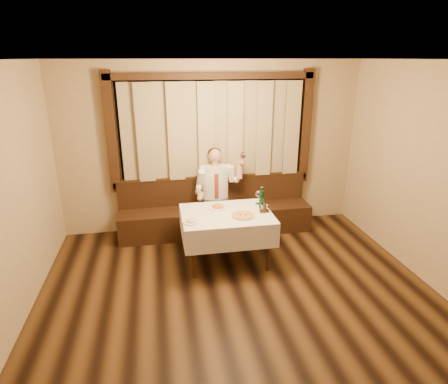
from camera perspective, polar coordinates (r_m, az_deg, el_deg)
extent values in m
cube|color=black|center=(4.27, 4.95, -21.73)|extent=(5.00, 6.00, 0.01)
cube|color=silver|center=(3.20, 6.51, 19.33)|extent=(5.00, 6.00, 0.01)
cube|color=tan|center=(6.30, -1.82, 6.78)|extent=(5.00, 0.01, 2.80)
cube|color=black|center=(6.22, -1.82, 9.44)|extent=(3.00, 0.02, 1.60)
cube|color=orange|center=(6.20, -8.22, 6.39)|extent=(0.50, 0.01, 0.40)
cube|color=black|center=(6.39, -1.68, 1.85)|extent=(3.30, 0.12, 0.10)
cube|color=black|center=(6.08, -1.85, 17.27)|extent=(3.30, 0.12, 0.10)
cube|color=black|center=(6.15, -16.84, 8.49)|extent=(0.16, 0.12, 1.90)
cube|color=black|center=(6.60, 12.30, 9.62)|extent=(0.16, 0.12, 1.90)
cube|color=#8E825B|center=(6.12, -1.67, 9.27)|extent=(2.90, 0.08, 1.55)
cube|color=black|center=(6.37, -1.27, -4.22)|extent=(3.20, 0.60, 0.45)
cube|color=black|center=(6.42, -1.64, 0.31)|extent=(3.20, 0.12, 0.45)
cube|color=black|center=(6.35, -1.66, 2.40)|extent=(3.20, 0.14, 0.04)
cylinder|color=black|center=(5.06, -4.70, -9.44)|extent=(0.06, 0.06, 0.71)
cylinder|color=black|center=(5.24, 6.81, -8.40)|extent=(0.06, 0.06, 0.71)
cylinder|color=black|center=(5.71, -5.48, -5.85)|extent=(0.06, 0.06, 0.71)
cylinder|color=black|center=(5.87, 4.71, -5.06)|extent=(0.06, 0.06, 0.71)
cube|color=black|center=(5.28, 0.39, -3.48)|extent=(1.20, 0.90, 0.04)
cube|color=white|center=(5.27, 0.39, -3.25)|extent=(1.26, 0.96, 0.01)
cube|color=white|center=(4.92, 1.44, -7.28)|extent=(1.26, 0.01, 0.35)
cube|color=white|center=(5.78, -0.50, -3.01)|extent=(1.26, 0.01, 0.35)
cube|color=white|center=(5.27, -6.38, -5.46)|extent=(0.01, 0.96, 0.35)
cube|color=white|center=(5.49, 6.88, -4.44)|extent=(0.01, 0.96, 0.35)
cylinder|color=white|center=(5.16, 2.90, -3.70)|extent=(0.32, 0.32, 0.01)
cylinder|color=#C0521C|center=(5.16, 2.91, -3.60)|extent=(0.30, 0.30, 0.01)
torus|color=tan|center=(5.16, 2.91, -3.56)|extent=(0.31, 0.31, 0.02)
sphere|color=black|center=(5.17, 2.55, -3.45)|extent=(0.02, 0.02, 0.02)
sphere|color=black|center=(5.16, 3.35, -3.51)|extent=(0.02, 0.02, 0.02)
cylinder|color=white|center=(5.44, -0.94, -2.36)|extent=(0.28, 0.28, 0.02)
ellipsoid|color=#C24E1F|center=(5.42, -0.94, -1.90)|extent=(0.17, 0.17, 0.08)
cylinder|color=white|center=(5.01, -5.00, -4.50)|extent=(0.25, 0.25, 0.02)
ellipsoid|color=#CEB685|center=(4.99, -5.01, -4.06)|extent=(0.15, 0.15, 0.07)
cylinder|color=#0F492D|center=(5.42, 5.73, -1.16)|extent=(0.07, 0.07, 0.26)
cylinder|color=#0F492D|center=(5.37, 5.79, 0.36)|extent=(0.03, 0.03, 0.06)
cylinder|color=silver|center=(5.36, 5.80, 0.72)|extent=(0.03, 0.03, 0.01)
cylinder|color=white|center=(5.62, 5.15, -1.77)|extent=(0.07, 0.07, 0.01)
cylinder|color=white|center=(5.60, 5.17, -1.23)|extent=(0.01, 0.01, 0.11)
ellipsoid|color=white|center=(5.56, 5.20, -0.28)|extent=(0.08, 0.08, 0.09)
cube|color=black|center=(5.32, 6.15, -2.88)|extent=(0.13, 0.07, 0.04)
cube|color=black|center=(5.30, 6.18, -2.21)|extent=(0.02, 0.06, 0.09)
cylinder|color=white|center=(5.29, 5.80, -2.46)|extent=(0.03, 0.03, 0.07)
cylinder|color=silver|center=(5.28, 5.82, -2.04)|extent=(0.04, 0.04, 0.01)
cylinder|color=white|center=(5.31, 6.54, -2.38)|extent=(0.03, 0.03, 0.07)
cylinder|color=silver|center=(5.30, 6.56, -1.97)|extent=(0.04, 0.04, 0.01)
cube|color=black|center=(6.14, -1.10, -2.06)|extent=(0.41, 0.46, 0.16)
cube|color=black|center=(6.04, -1.80, -5.62)|extent=(0.11, 0.12, 0.45)
cube|color=black|center=(6.08, 0.32, -5.46)|extent=(0.11, 0.12, 0.45)
ellipsoid|color=white|center=(6.16, -1.36, 1.56)|extent=(0.43, 0.27, 0.55)
cube|color=maroon|center=(6.04, -1.15, 0.88)|extent=(0.07, 0.01, 0.41)
cylinder|color=tan|center=(6.07, -1.38, 4.41)|extent=(0.10, 0.10, 0.08)
sphere|color=tan|center=(6.03, -1.39, 5.63)|extent=(0.22, 0.22, 0.22)
ellipsoid|color=black|center=(6.05, -1.44, 5.98)|extent=(0.22, 0.22, 0.17)
sphere|color=white|center=(6.06, -3.29, 3.47)|extent=(0.13, 0.13, 0.13)
sphere|color=white|center=(6.12, 0.52, 3.67)|extent=(0.13, 0.13, 0.13)
sphere|color=tan|center=(5.76, -3.71, -0.97)|extent=(0.09, 0.09, 0.09)
sphere|color=tan|center=(5.97, 2.78, 4.54)|extent=(0.10, 0.10, 0.10)
cylinder|color=white|center=(5.93, 2.86, 4.84)|extent=(0.01, 0.01, 0.11)
ellipsoid|color=white|center=(5.90, 2.87, 5.66)|extent=(0.09, 0.09, 0.11)
ellipsoid|color=#4C070F|center=(5.91, 2.87, 5.47)|extent=(0.07, 0.07, 0.06)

